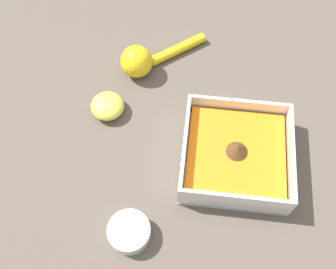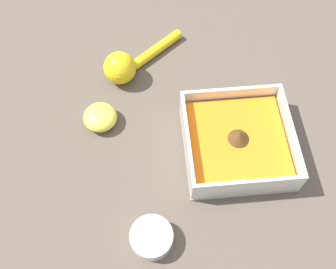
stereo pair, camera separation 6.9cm
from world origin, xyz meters
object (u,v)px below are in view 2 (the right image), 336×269
(spice_bowl, at_px, (152,238))
(lemon_half, at_px, (100,117))
(lemon_squeezer, at_px, (126,65))
(square_dish, at_px, (237,143))

(spice_bowl, distance_m, lemon_half, 0.24)
(lemon_squeezer, bearing_deg, square_dish, 96.96)
(spice_bowl, xyz_separation_m, lemon_squeezer, (-0.34, -0.03, 0.02))
(spice_bowl, relative_size, lemon_squeezer, 0.42)
(square_dish, relative_size, spice_bowl, 2.69)
(lemon_half, bearing_deg, spice_bowl, 18.98)
(square_dish, bearing_deg, spice_bowl, -46.93)
(square_dish, distance_m, spice_bowl, 0.22)
(lemon_squeezer, distance_m, lemon_half, 0.12)
(square_dish, height_order, lemon_half, square_dish)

